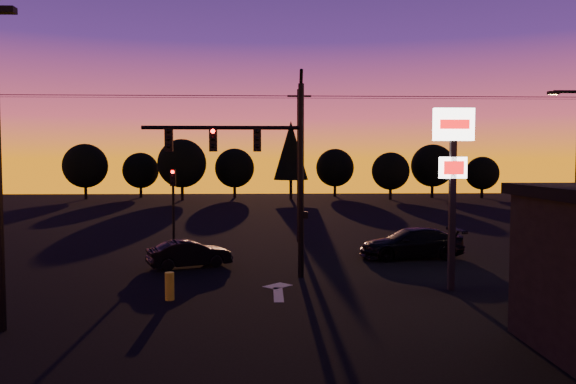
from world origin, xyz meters
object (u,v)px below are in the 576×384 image
object	(u,v)px
traffic_signal_mast	(262,159)
secondary_signal	(173,197)
bollard	(170,286)
car_mid	(190,254)
streetlight	(576,170)
car_right	(411,243)
pylon_sign	(453,159)

from	to	relation	value
traffic_signal_mast	secondary_signal	xyz separation A→B (m)	(-4.90, 7.49, -2.07)
bollard	car_mid	distance (m)	5.94
streetlight	car_right	world-z (taller)	streetlight
secondary_signal	bollard	distance (m)	11.47
traffic_signal_mast	pylon_sign	world-z (taller)	traffic_signal_mast
secondary_signal	car_mid	xyz separation A→B (m)	(1.57, -5.16, -2.24)
pylon_sign	car_right	size ratio (longest dim) A/B	1.32
secondary_signal	streetlight	size ratio (longest dim) A/B	0.54
pylon_sign	bollard	distance (m)	11.28
traffic_signal_mast	bollard	size ratio (longest dim) A/B	8.81
car_mid	traffic_signal_mast	bearing A→B (deg)	-147.74
secondary_signal	bollard	world-z (taller)	secondary_signal
secondary_signal	car_mid	bearing A→B (deg)	-73.12
car_mid	pylon_sign	bearing A→B (deg)	-137.60
pylon_sign	car_mid	size ratio (longest dim) A/B	1.82
traffic_signal_mast	bollard	world-z (taller)	traffic_signal_mast
car_mid	car_right	world-z (taller)	car_right
pylon_sign	bollard	xyz separation A→B (m)	(-10.31, -1.11, -4.43)
secondary_signal	traffic_signal_mast	bearing A→B (deg)	-56.81
streetlight	car_mid	size ratio (longest dim) A/B	2.14
traffic_signal_mast	bollard	distance (m)	6.57
secondary_signal	car_right	world-z (taller)	secondary_signal
traffic_signal_mast	streetlight	bearing A→B (deg)	6.14
pylon_sign	streetlight	bearing A→B (deg)	30.08
secondary_signal	pylon_sign	xyz separation A→B (m)	(12.00, -9.99, 2.05)
car_mid	bollard	bearing A→B (deg)	158.38
car_mid	car_right	xyz separation A→B (m)	(10.68, 1.94, 0.13)
pylon_sign	car_mid	world-z (taller)	pylon_sign
streetlight	car_mid	xyz separation A→B (m)	(-17.34, 0.82, -3.80)
traffic_signal_mast	secondary_signal	world-z (taller)	traffic_signal_mast
traffic_signal_mast	car_mid	size ratio (longest dim) A/B	2.29
streetlight	car_mid	bearing A→B (deg)	177.28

